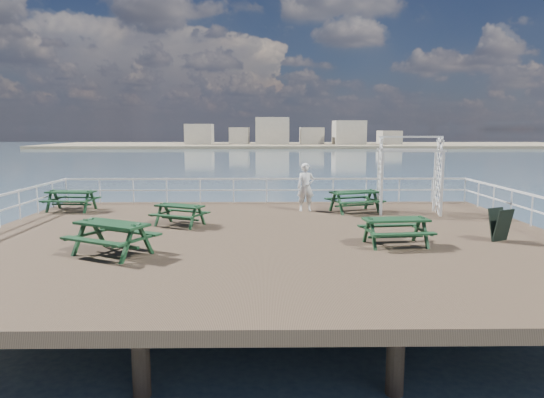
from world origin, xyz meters
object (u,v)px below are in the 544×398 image
(picnic_table_d, at_px, (112,231))
(trellis_arbor, at_px, (409,179))
(picnic_table_a, at_px, (71,196))
(person, at_px, (306,187))
(picnic_table_e, at_px, (396,226))
(picnic_table_b, at_px, (180,211))
(picnic_table_c, at_px, (355,197))

(picnic_table_d, distance_m, trellis_arbor, 11.35)
(picnic_table_a, height_order, person, person)
(picnic_table_e, distance_m, person, 6.19)
(trellis_arbor, relative_size, person, 1.56)
(picnic_table_b, bearing_deg, trellis_arbor, 39.20)
(picnic_table_d, bearing_deg, picnic_table_e, 34.93)
(picnic_table_a, xyz_separation_m, picnic_table_c, (11.25, -0.43, 0.02))
(person, bearing_deg, picnic_table_e, -75.48)
(picnic_table_e, bearing_deg, picnic_table_a, 146.22)
(picnic_table_b, distance_m, person, 5.37)
(picnic_table_a, xyz_separation_m, trellis_arbor, (13.27, -0.73, 0.75))
(picnic_table_a, height_order, picnic_table_d, picnic_table_d)
(picnic_table_c, bearing_deg, picnic_table_a, 159.07)
(picnic_table_e, bearing_deg, picnic_table_c, 85.32)
(picnic_table_c, height_order, picnic_table_e, picnic_table_c)
(picnic_table_a, bearing_deg, picnic_table_e, -21.92)
(picnic_table_d, height_order, picnic_table_e, picnic_table_d)
(picnic_table_e, bearing_deg, trellis_arbor, 64.11)
(picnic_table_a, relative_size, picnic_table_b, 0.98)
(picnic_table_a, distance_m, picnic_table_b, 5.74)
(picnic_table_e, xyz_separation_m, trellis_arbor, (1.89, 5.24, 0.77))
(picnic_table_c, xyz_separation_m, picnic_table_e, (0.13, -5.55, -0.04))
(picnic_table_a, distance_m, person, 9.35)
(picnic_table_a, xyz_separation_m, picnic_table_e, (11.38, -5.98, -0.02))
(picnic_table_a, distance_m, trellis_arbor, 13.31)
(picnic_table_c, bearing_deg, person, 152.89)
(picnic_table_c, bearing_deg, picnic_table_b, -176.37)
(picnic_table_c, height_order, person, person)
(trellis_arbor, bearing_deg, picnic_table_c, 178.64)
(picnic_table_a, xyz_separation_m, picnic_table_d, (3.78, -6.91, 0.04))
(picnic_table_e, xyz_separation_m, person, (-2.04, 5.83, 0.40))
(picnic_table_b, distance_m, picnic_table_d, 4.00)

